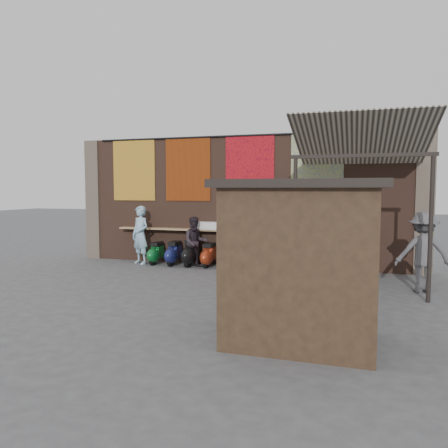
{
  "coord_description": "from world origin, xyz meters",
  "views": [
    {
      "loc": [
        3.43,
        -10.43,
        2.36
      ],
      "look_at": [
        -0.12,
        1.2,
        1.39
      ],
      "focal_mm": 35.0,
      "sensor_mm": 36.0,
      "label": 1
    }
  ],
  "objects_px": {
    "scooter_stool_4": "(229,257)",
    "market_stall": "(302,266)",
    "scooter_stool_3": "(209,255)",
    "diner_left": "(140,235)",
    "scooter_stool_8": "(305,260)",
    "scooter_stool_0": "(156,253)",
    "shelf_box": "(208,226)",
    "scooter_stool_5": "(246,257)",
    "scooter_stool_1": "(174,253)",
    "scooter_stool_6": "(266,256)",
    "shopper_tan": "(340,247)",
    "diner_right": "(195,242)",
    "scooter_stool_7": "(286,257)",
    "shopper_navy": "(297,258)",
    "scooter_stool_2": "(191,253)",
    "scooter_stool_9": "(328,262)",
    "shopper_grey": "(423,252)"
  },
  "relations": [
    {
      "from": "scooter_stool_6",
      "to": "scooter_stool_9",
      "type": "xyz_separation_m",
      "value": [
        1.76,
        0.02,
        -0.09
      ]
    },
    {
      "from": "scooter_stool_4",
      "to": "market_stall",
      "type": "xyz_separation_m",
      "value": [
        2.84,
        -5.75,
        0.84
      ]
    },
    {
      "from": "shelf_box",
      "to": "scooter_stool_4",
      "type": "distance_m",
      "value": 1.21
    },
    {
      "from": "scooter_stool_0",
      "to": "scooter_stool_7",
      "type": "distance_m",
      "value": 4.12
    },
    {
      "from": "scooter_stool_3",
      "to": "diner_right",
      "type": "height_order",
      "value": "diner_right"
    },
    {
      "from": "diner_left",
      "to": "market_stall",
      "type": "bearing_deg",
      "value": -20.16
    },
    {
      "from": "shelf_box",
      "to": "scooter_stool_6",
      "type": "height_order",
      "value": "shelf_box"
    },
    {
      "from": "scooter_stool_2",
      "to": "scooter_stool_7",
      "type": "relative_size",
      "value": 0.97
    },
    {
      "from": "scooter_stool_5",
      "to": "diner_right",
      "type": "distance_m",
      "value": 1.61
    },
    {
      "from": "diner_right",
      "to": "scooter_stool_0",
      "type": "bearing_deg",
      "value": 142.14
    },
    {
      "from": "scooter_stool_3",
      "to": "shelf_box",
      "type": "bearing_deg",
      "value": 112.28
    },
    {
      "from": "scooter_stool_8",
      "to": "scooter_stool_9",
      "type": "xyz_separation_m",
      "value": [
        0.64,
        0.04,
        -0.03
      ]
    },
    {
      "from": "scooter_stool_0",
      "to": "shopper_tan",
      "type": "relative_size",
      "value": 0.4
    },
    {
      "from": "scooter_stool_9",
      "to": "diner_left",
      "type": "height_order",
      "value": "diner_left"
    },
    {
      "from": "scooter_stool_3",
      "to": "scooter_stool_9",
      "type": "distance_m",
      "value": 3.54
    },
    {
      "from": "market_stall",
      "to": "scooter_stool_0",
      "type": "bearing_deg",
      "value": 133.37
    },
    {
      "from": "diner_left",
      "to": "shopper_tan",
      "type": "bearing_deg",
      "value": 14.44
    },
    {
      "from": "shelf_box",
      "to": "scooter_stool_3",
      "type": "height_order",
      "value": "shelf_box"
    },
    {
      "from": "diner_left",
      "to": "shopper_tan",
      "type": "xyz_separation_m",
      "value": [
        6.16,
        -1.09,
        0.0
      ]
    },
    {
      "from": "shelf_box",
      "to": "diner_right",
      "type": "xyz_separation_m",
      "value": [
        -0.26,
        -0.43,
        -0.47
      ]
    },
    {
      "from": "scooter_stool_2",
      "to": "scooter_stool_6",
      "type": "bearing_deg",
      "value": -0.49
    },
    {
      "from": "scooter_stool_5",
      "to": "scooter_stool_6",
      "type": "distance_m",
      "value": 0.61
    },
    {
      "from": "shopper_navy",
      "to": "shopper_tan",
      "type": "relative_size",
      "value": 0.83
    },
    {
      "from": "scooter_stool_1",
      "to": "diner_right",
      "type": "relative_size",
      "value": 0.5
    },
    {
      "from": "shopper_navy",
      "to": "shelf_box",
      "type": "bearing_deg",
      "value": -54.79
    },
    {
      "from": "scooter_stool_3",
      "to": "scooter_stool_4",
      "type": "xyz_separation_m",
      "value": [
        0.65,
        -0.03,
        -0.01
      ]
    },
    {
      "from": "shelf_box",
      "to": "scooter_stool_0",
      "type": "height_order",
      "value": "shelf_box"
    },
    {
      "from": "shelf_box",
      "to": "scooter_stool_6",
      "type": "bearing_deg",
      "value": -9.01
    },
    {
      "from": "scooter_stool_4",
      "to": "diner_right",
      "type": "bearing_deg",
      "value": -172.61
    },
    {
      "from": "shelf_box",
      "to": "shopper_navy",
      "type": "xyz_separation_m",
      "value": [
        3.09,
        -2.59,
        -0.47
      ]
    },
    {
      "from": "scooter_stool_4",
      "to": "scooter_stool_6",
      "type": "bearing_deg",
      "value": -0.03
    },
    {
      "from": "shelf_box",
      "to": "market_stall",
      "type": "xyz_separation_m",
      "value": [
        3.6,
        -6.05,
        -0.05
      ]
    },
    {
      "from": "scooter_stool_9",
      "to": "shopper_navy",
      "type": "relative_size",
      "value": 0.46
    },
    {
      "from": "scooter_stool_1",
      "to": "scooter_stool_7",
      "type": "xyz_separation_m",
      "value": [
        3.52,
        0.02,
        0.05
      ]
    },
    {
      "from": "scooter_stool_5",
      "to": "scooter_stool_9",
      "type": "height_order",
      "value": "scooter_stool_5"
    },
    {
      "from": "scooter_stool_3",
      "to": "scooter_stool_4",
      "type": "distance_m",
      "value": 0.65
    },
    {
      "from": "scooter_stool_0",
      "to": "shopper_tan",
      "type": "distance_m",
      "value": 5.81
    },
    {
      "from": "shopper_grey",
      "to": "shelf_box",
      "type": "bearing_deg",
      "value": -23.24
    },
    {
      "from": "scooter_stool_7",
      "to": "shopper_grey",
      "type": "height_order",
      "value": "shopper_grey"
    },
    {
      "from": "diner_left",
      "to": "shopper_navy",
      "type": "height_order",
      "value": "diner_left"
    },
    {
      "from": "scooter_stool_4",
      "to": "scooter_stool_6",
      "type": "distance_m",
      "value": 1.13
    },
    {
      "from": "shelf_box",
      "to": "scooter_stool_5",
      "type": "xyz_separation_m",
      "value": [
        1.29,
        -0.28,
        -0.87
      ]
    },
    {
      "from": "scooter_stool_2",
      "to": "shopper_tan",
      "type": "distance_m",
      "value": 4.66
    },
    {
      "from": "scooter_stool_3",
      "to": "scooter_stool_8",
      "type": "bearing_deg",
      "value": -1.03
    },
    {
      "from": "scooter_stool_4",
      "to": "scooter_stool_5",
      "type": "distance_m",
      "value": 0.52
    },
    {
      "from": "scooter_stool_7",
      "to": "scooter_stool_5",
      "type": "bearing_deg",
      "value": -179.27
    },
    {
      "from": "scooter_stool_6",
      "to": "shopper_navy",
      "type": "height_order",
      "value": "shopper_navy"
    },
    {
      "from": "scooter_stool_0",
      "to": "scooter_stool_8",
      "type": "relative_size",
      "value": 0.96
    },
    {
      "from": "scooter_stool_1",
      "to": "scooter_stool_6",
      "type": "bearing_deg",
      "value": -0.27
    },
    {
      "from": "scooter_stool_2",
      "to": "diner_left",
      "type": "bearing_deg",
      "value": -177.03
    }
  ]
}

